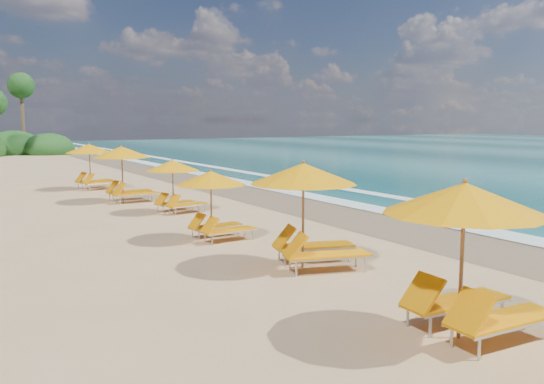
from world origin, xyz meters
The scene contains 9 objects.
ground centered at (0.00, 0.00, 0.00)m, with size 160.00×160.00×0.00m, color tan.
wet_sand centered at (4.00, 0.00, 0.01)m, with size 4.00×160.00×0.01m, color olive.
surf_foam centered at (6.70, 0.00, 0.03)m, with size 4.00×160.00×0.01m.
station_1 centered at (-1.77, -8.98, 1.42)m, with size 2.81×2.62×2.53m.
station_2 centered at (-1.48, -4.23, 1.40)m, with size 3.16×3.07×2.50m.
station_3 centered at (-2.06, -0.34, 1.14)m, with size 2.27×2.11×2.03m.
station_4 centered at (-1.26, 4.74, 1.12)m, with size 2.44×2.34×2.00m.
station_5 centered at (-2.01, 8.45, 1.34)m, with size 2.61×2.42×2.38m.
station_6 centered at (-2.15, 13.56, 1.29)m, with size 2.78×2.67×2.30m.
Camera 1 is at (-8.84, -14.74, 3.40)m, focal length 37.24 mm.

